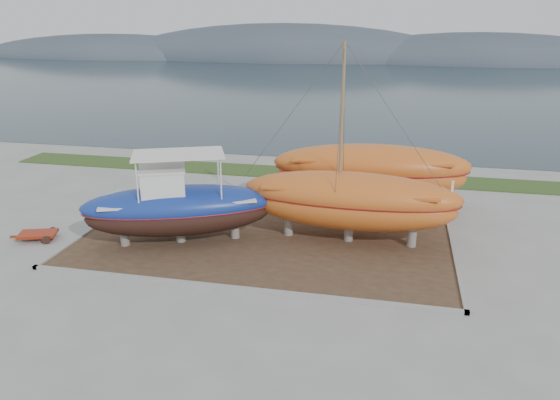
% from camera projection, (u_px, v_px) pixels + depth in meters
% --- Properties ---
extents(ground, '(140.00, 140.00, 0.00)m').
position_uv_depth(ground, '(247.00, 268.00, 24.18)').
color(ground, gray).
rests_on(ground, ground).
extents(dirt_patch, '(18.00, 12.00, 0.06)m').
position_uv_depth(dirt_patch, '(268.00, 234.00, 27.88)').
color(dirt_patch, '#422D1E').
rests_on(dirt_patch, ground).
extents(curb_frame, '(18.60, 12.60, 0.15)m').
position_uv_depth(curb_frame, '(268.00, 233.00, 27.86)').
color(curb_frame, gray).
rests_on(curb_frame, ground).
extents(grass_strip, '(44.00, 3.00, 0.08)m').
position_uv_depth(grass_strip, '(306.00, 174.00, 38.52)').
color(grass_strip, '#284219').
rests_on(grass_strip, ground).
extents(sea, '(260.00, 100.00, 0.04)m').
position_uv_depth(sea, '(363.00, 85.00, 88.99)').
color(sea, '#1A2C34').
rests_on(sea, ground).
extents(mountain_ridge, '(200.00, 36.00, 20.00)m').
position_uv_depth(mountain_ridge, '(378.00, 60.00, 139.91)').
color(mountain_ridge, '#333D49').
rests_on(mountain_ridge, ground).
extents(blue_caique, '(9.65, 6.20, 4.45)m').
position_uv_depth(blue_caique, '(179.00, 198.00, 26.18)').
color(blue_caique, navy).
rests_on(blue_caique, dirt_patch).
extents(white_dinghy, '(3.88, 1.82, 1.13)m').
position_uv_depth(white_dinghy, '(135.00, 203.00, 30.68)').
color(white_dinghy, white).
rests_on(white_dinghy, dirt_patch).
extents(orange_sailboat, '(10.62, 3.40, 9.48)m').
position_uv_depth(orange_sailboat, '(352.00, 147.00, 25.49)').
color(orange_sailboat, '#C0581D').
rests_on(orange_sailboat, dirt_patch).
extents(orange_bare_hull, '(11.32, 4.30, 3.63)m').
position_uv_depth(orange_bare_hull, '(370.00, 178.00, 30.98)').
color(orange_bare_hull, '#C0581D').
rests_on(orange_bare_hull, dirt_patch).
extents(red_trailer, '(2.95, 2.12, 0.38)m').
position_uv_depth(red_trailer, '(38.00, 236.00, 27.15)').
color(red_trailer, maroon).
rests_on(red_trailer, ground).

